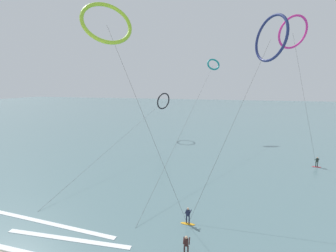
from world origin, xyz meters
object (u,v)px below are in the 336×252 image
Objects in this scene: surfer_amber at (188,217)px; kite_navy at (271,38)px; kite_charcoal at (163,101)px; kite_lime at (107,23)px; surfer_ivory at (186,247)px; kite_teal at (213,65)px; surfer_crimson at (317,163)px; kite_magenta at (293,32)px.

kite_navy is at bearing -109.33° from surfer_amber.
kite_lime is at bearing 35.22° from kite_charcoal.
kite_charcoal is at bearing -77.51° from surfer_ivory.
surfer_amber is 21.61m from kite_lime.
kite_teal is at bearing 163.54° from kite_navy.
kite_charcoal is at bearing 136.52° from surfer_crimson.
surfer_ivory is 50.42m from kite_teal.
surfer_ivory is at bearing 115.66° from surfer_amber.
surfer_crimson is 1.00× the size of surfer_amber.
kite_magenta reaches higher than kite_charcoal.
surfer_crimson is 0.04× the size of kite_teal.
kite_lime is (-17.23, -6.96, 1.21)m from kite_navy.
surfer_ivory and surfer_amber have the same top height.
kite_navy is at bearing 41.48° from kite_magenta.
surfer_amber is at bearing 33.99° from kite_magenta.
surfer_ivory is 44.11m from kite_charcoal.
kite_charcoal is (-11.53, -6.30, -9.14)m from kite_teal.
surfer_ivory is at bearing -113.55° from kite_teal.
surfer_amber is 39.93m from kite_charcoal.
kite_navy is at bearing -148.04° from surfer_crimson.
surfer_ivory is 24.02m from kite_navy.
kite_teal is (-2.69, 47.21, 17.50)m from surfer_ivory.
surfer_crimson is 0.08× the size of kite_lime.
kite_lime reaches higher than surfer_ivory.
kite_lime is at bearing -2.96° from surfer_amber.
kite_lime reaches higher than kite_charcoal.
surfer_crimson is 30.53m from surfer_ivory.
kite_magenta is (5.13, 14.85, 3.32)m from kite_navy.
surfer_ivory is 22.99m from kite_lime.
kite_navy is at bearing -100.58° from kite_teal.
surfer_crimson is 0.08× the size of kite_navy.
kite_charcoal is (-14.22, 40.91, 8.36)m from surfer_ivory.
kite_navy is (7.48, 10.39, 17.77)m from surfer_amber.
kite_navy is 0.45× the size of kite_teal.
kite_teal reaches higher than surfer_ivory.
surfer_amber is at bearing -114.15° from kite_teal.
kite_teal is 1.13× the size of kite_charcoal.
kite_magenta is 1.10× the size of kite_lime.
kite_magenta is (11.92, 29.51, 21.09)m from surfer_ivory.
kite_magenta reaches higher than surfer_crimson.
kite_magenta is at bearing -100.13° from surfer_amber.
kite_teal is (7.75, 39.50, -1.47)m from kite_lime.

